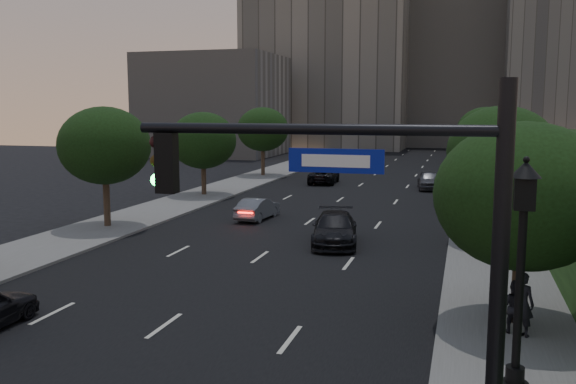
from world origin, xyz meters
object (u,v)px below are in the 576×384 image
(traffic_signal_mast, at_px, (417,314))
(sedan_far_left, at_px, (324,176))
(pedestrian_a, at_px, (522,304))
(pedestrian_b, at_px, (514,306))
(pedestrian_c, at_px, (493,242))
(street_lamp, at_px, (519,296))
(sedan_near_right, at_px, (335,229))
(sedan_mid_left, at_px, (258,209))
(sedan_far_right, at_px, (429,180))

(traffic_signal_mast, relative_size, sedan_far_left, 1.43)
(pedestrian_a, height_order, pedestrian_b, pedestrian_a)
(pedestrian_b, distance_m, pedestrian_c, 8.96)
(pedestrian_a, distance_m, pedestrian_c, 9.15)
(street_lamp, height_order, sedan_near_right, street_lamp)
(sedan_near_right, xyz_separation_m, pedestrian_a, (7.71, -10.80, 0.33))
(sedan_mid_left, xyz_separation_m, sedan_far_left, (-0.14, 18.34, 0.03))
(pedestrian_a, bearing_deg, sedan_near_right, -29.82)
(sedan_near_right, bearing_deg, sedan_mid_left, 127.34)
(sedan_far_left, bearing_deg, sedan_mid_left, 86.98)
(street_lamp, relative_size, sedan_far_left, 1.15)
(traffic_signal_mast, bearing_deg, pedestrian_b, 77.58)
(traffic_signal_mast, xyz_separation_m, pedestrian_b, (2.09, 9.49, -2.74))
(sedan_near_right, height_order, pedestrian_a, pedestrian_a)
(pedestrian_c, bearing_deg, sedan_far_right, -99.62)
(street_lamp, xyz_separation_m, sedan_far_right, (-4.02, 37.42, -1.88))
(traffic_signal_mast, xyz_separation_m, pedestrian_a, (2.29, 9.32, -2.59))
(sedan_far_right, bearing_deg, traffic_signal_mast, -93.32)
(sedan_far_right, xyz_separation_m, pedestrian_b, (4.31, -32.75, 0.18))
(sedan_far_left, distance_m, sedan_far_right, 9.29)
(sedan_far_left, height_order, pedestrian_c, pedestrian_c)
(pedestrian_b, bearing_deg, sedan_mid_left, -27.08)
(pedestrian_a, bearing_deg, pedestrian_b, -17.47)
(traffic_signal_mast, relative_size, pedestrian_c, 4.55)
(sedan_near_right, relative_size, pedestrian_c, 3.40)
(pedestrian_a, relative_size, pedestrian_b, 1.20)
(traffic_signal_mast, distance_m, pedestrian_b, 10.10)
(street_lamp, distance_m, pedestrian_b, 4.98)
(street_lamp, relative_size, sedan_far_right, 1.27)
(sedan_far_right, relative_size, pedestrian_c, 2.89)
(sedan_near_right, bearing_deg, sedan_far_right, 71.22)
(pedestrian_b, bearing_deg, traffic_signal_mast, 100.49)
(pedestrian_b, relative_size, pedestrian_c, 1.02)
(street_lamp, xyz_separation_m, pedestrian_c, (0.05, 13.63, -1.72))
(pedestrian_b, bearing_deg, sedan_near_right, -31.82)
(sedan_far_right, distance_m, pedestrian_b, 33.04)
(sedan_mid_left, xyz_separation_m, pedestrian_b, (13.34, -15.89, 0.28))
(sedan_mid_left, bearing_deg, sedan_far_right, -113.69)
(traffic_signal_mast, relative_size, street_lamp, 1.25)
(sedan_mid_left, bearing_deg, sedan_far_left, -85.10)
(sedan_mid_left, distance_m, sedan_far_right, 19.13)
(sedan_far_left, height_order, sedan_far_right, sedan_far_right)
(traffic_signal_mast, height_order, sedan_far_left, traffic_signal_mast)
(sedan_mid_left, height_order, sedan_near_right, sedan_near_right)
(traffic_signal_mast, height_order, sedan_mid_left, traffic_signal_mast)
(pedestrian_c, bearing_deg, street_lamp, 70.49)
(traffic_signal_mast, xyz_separation_m, street_lamp, (1.80, 4.82, -1.04))
(street_lamp, bearing_deg, sedan_far_left, 108.72)
(sedan_far_right, relative_size, pedestrian_b, 2.84)
(street_lamp, xyz_separation_m, pedestrian_a, (0.49, 4.49, -1.55))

